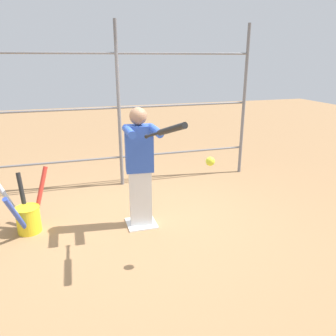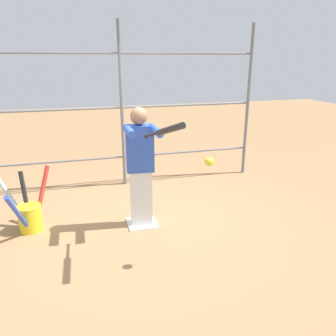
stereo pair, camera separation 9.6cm
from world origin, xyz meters
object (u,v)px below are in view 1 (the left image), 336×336
(batter, at_px, (140,165))
(baseball_bat_swinging, at_px, (168,130))
(softball_in_flight, at_px, (210,161))
(bat_bucket, at_px, (27,215))

(batter, bearing_deg, baseball_bat_swinging, 97.14)
(batter, relative_size, softball_in_flight, 16.97)
(batter, height_order, softball_in_flight, batter)
(batter, distance_m, softball_in_flight, 1.22)
(softball_in_flight, distance_m, bat_bucket, 2.59)
(batter, height_order, baseball_bat_swinging, baseball_bat_swinging)
(bat_bucket, bearing_deg, softball_in_flight, 146.86)
(baseball_bat_swinging, height_order, softball_in_flight, baseball_bat_swinging)
(baseball_bat_swinging, xyz_separation_m, softball_in_flight, (-0.41, 0.15, -0.32))
(batter, relative_size, baseball_bat_swinging, 1.96)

